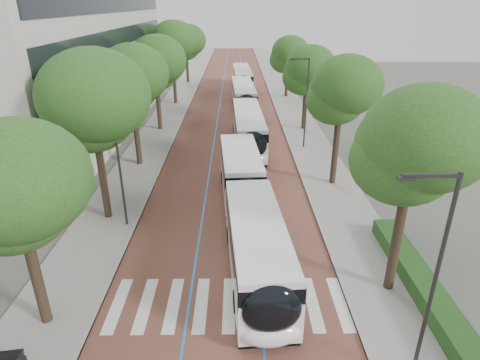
{
  "coord_description": "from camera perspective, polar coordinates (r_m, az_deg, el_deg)",
  "views": [
    {
      "loc": [
        0.55,
        -13.18,
        12.44
      ],
      "look_at": [
        0.77,
        9.37,
        2.4
      ],
      "focal_mm": 30.0,
      "sensor_mm": 36.0,
      "label": 1
    }
  ],
  "objects": [
    {
      "name": "office_building",
      "position": [
        46.11,
        -27.27,
        14.7
      ],
      "size": [
        18.11,
        40.0,
        14.0
      ],
      "color": "#ADA9A0",
      "rests_on": "ground"
    },
    {
      "name": "kerb_left",
      "position": [
        54.95,
        -7.11,
        10.8
      ],
      "size": [
        0.2,
        140.0,
        0.14
      ],
      "primitive_type": "cube",
      "color": "gray",
      "rests_on": "ground"
    },
    {
      "name": "zebra_crossing",
      "position": [
        18.85,
        -1.55,
        -17.21
      ],
      "size": [
        10.55,
        3.6,
        0.01
      ],
      "color": "silver",
      "rests_on": "ground"
    },
    {
      "name": "bus_queued_1",
      "position": [
        50.64,
        0.5,
        11.67
      ],
      "size": [
        3.02,
        12.49,
        3.2
      ],
      "rotation": [
        0.0,
        0.0,
        0.04
      ],
      "color": "white",
      "rests_on": "ground"
    },
    {
      "name": "trees_right",
      "position": [
        36.96,
        10.92,
        13.96
      ],
      "size": [
        5.14,
        47.11,
        9.09
      ],
      "color": "black",
      "rests_on": "ground"
    },
    {
      "name": "lane_line_left",
      "position": [
        54.65,
        -2.86,
        10.84
      ],
      "size": [
        0.12,
        126.0,
        0.01
      ],
      "primitive_type": "cube",
      "color": "blue",
      "rests_on": "road"
    },
    {
      "name": "kerb_right",
      "position": [
        54.83,
        4.81,
        10.87
      ],
      "size": [
        0.2,
        140.0,
        0.14
      ],
      "primitive_type": "cube",
      "color": "gray",
      "rests_on": "ground"
    },
    {
      "name": "sidewalk_left",
      "position": [
        55.19,
        -9.1,
        10.75
      ],
      "size": [
        4.0,
        140.0,
        0.12
      ],
      "primitive_type": "cube",
      "color": "gray",
      "rests_on": "ground"
    },
    {
      "name": "lane_line_right",
      "position": [
        54.62,
        0.55,
        10.86
      ],
      "size": [
        0.12,
        126.0,
        0.01
      ],
      "primitive_type": "cube",
      "color": "blue",
      "rests_on": "road"
    },
    {
      "name": "road",
      "position": [
        54.62,
        -1.15,
        10.84
      ],
      "size": [
        11.0,
        140.0,
        0.02
      ],
      "primitive_type": "cube",
      "color": "brown",
      "rests_on": "ground"
    },
    {
      "name": "streetlight_near",
      "position": [
        14.09,
        25.61,
        -11.46
      ],
      "size": [
        1.82,
        0.2,
        8.0
      ],
      "color": "#2B2B2D",
      "rests_on": "sidewalk_right"
    },
    {
      "name": "lead_bus",
      "position": [
        22.73,
        1.26,
        -4.42
      ],
      "size": [
        3.78,
        18.52,
        3.2
      ],
      "rotation": [
        0.0,
        0.0,
        0.07
      ],
      "color": "black",
      "rests_on": "ground"
    },
    {
      "name": "bus_queued_2",
      "position": [
        63.17,
        0.33,
        14.15
      ],
      "size": [
        3.0,
        12.49,
        3.2
      ],
      "rotation": [
        0.0,
        0.0,
        0.04
      ],
      "color": "white",
      "rests_on": "ground"
    },
    {
      "name": "streetlight_far",
      "position": [
        36.5,
        9.21,
        11.65
      ],
      "size": [
        1.82,
        0.2,
        8.0
      ],
      "color": "#2B2B2D",
      "rests_on": "sidewalk_right"
    },
    {
      "name": "sidewalk_right",
      "position": [
        55.04,
        6.82,
        10.84
      ],
      "size": [
        4.0,
        140.0,
        0.12
      ],
      "primitive_type": "cube",
      "color": "gray",
      "rests_on": "ground"
    },
    {
      "name": "trees_left",
      "position": [
        40.58,
        -12.46,
        15.39
      ],
      "size": [
        6.14,
        60.57,
        9.9
      ],
      "color": "black",
      "rests_on": "ground"
    },
    {
      "name": "lamp_post_left",
      "position": [
        23.71,
        -16.83,
        2.38
      ],
      "size": [
        0.14,
        0.14,
        8.0
      ],
      "primitive_type": "cylinder",
      "color": "#2B2B2D",
      "rests_on": "sidewalk_left"
    },
    {
      "name": "bus_queued_0",
      "position": [
        37.29,
        1.22,
        7.14
      ],
      "size": [
        2.92,
        12.47,
        3.2
      ],
      "rotation": [
        0.0,
        0.0,
        0.03
      ],
      "color": "white",
      "rests_on": "ground"
    },
    {
      "name": "hedge",
      "position": [
        19.72,
        26.4,
        -16.18
      ],
      "size": [
        1.2,
        14.0,
        0.8
      ],
      "primitive_type": "cube",
      "color": "#1B3D15",
      "rests_on": "sidewalk_right"
    },
    {
      "name": "ground",
      "position": [
        18.13,
        -2.27,
        -19.35
      ],
      "size": [
        160.0,
        160.0,
        0.0
      ],
      "primitive_type": "plane",
      "color": "#51544C",
      "rests_on": "ground"
    }
  ]
}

